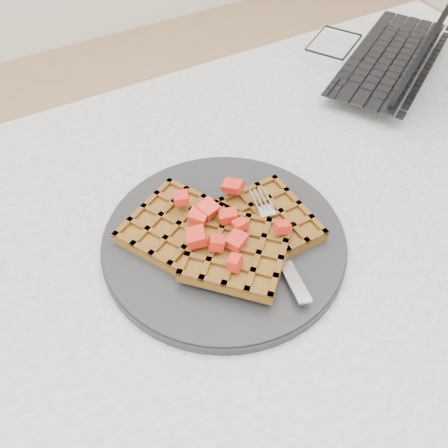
# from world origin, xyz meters

# --- Properties ---
(ground) EXTENTS (4.00, 4.00, 0.00)m
(ground) POSITION_xyz_m (0.00, 0.00, 0.00)
(ground) COLOR tan
(ground) RESTS_ON ground
(table) EXTENTS (1.20, 0.80, 0.75)m
(table) POSITION_xyz_m (0.00, 0.00, 0.64)
(table) COLOR silver
(table) RESTS_ON ground
(plate) EXTENTS (0.31, 0.31, 0.02)m
(plate) POSITION_xyz_m (-0.11, 0.00, 0.76)
(plate) COLOR black
(plate) RESTS_ON table
(waffles) EXTENTS (0.23, 0.23, 0.03)m
(waffles) POSITION_xyz_m (-0.11, 0.00, 0.78)
(waffles) COLOR brown
(waffles) RESTS_ON plate
(strawberry_pile) EXTENTS (0.15, 0.15, 0.02)m
(strawberry_pile) POSITION_xyz_m (-0.11, 0.00, 0.80)
(strawberry_pile) COLOR #AA0700
(strawberry_pile) RESTS_ON waffles
(fork) EXTENTS (0.06, 0.18, 0.02)m
(fork) POSITION_xyz_m (-0.06, -0.04, 0.77)
(fork) COLOR silver
(fork) RESTS_ON plate
(laptop) EXTENTS (0.41, 0.38, 0.23)m
(laptop) POSITION_xyz_m (0.34, 0.24, 0.79)
(laptop) COLOR black
(laptop) RESTS_ON table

